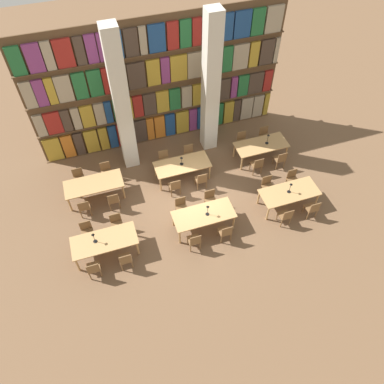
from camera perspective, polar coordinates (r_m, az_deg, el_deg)
name	(u,v)px	position (r m, az deg, el deg)	size (l,w,h in m)	color
ground_plane	(191,201)	(14.66, -0.17, -1.35)	(40.00, 40.00, 0.00)	brown
bookshelf_bank	(160,86)	(15.73, -4.94, 15.72)	(10.38, 0.35, 5.50)	brown
pillar_left	(122,104)	(14.33, -10.67, 13.00)	(0.59, 0.59, 6.00)	silver
pillar_center	(211,87)	(15.00, 2.87, 15.71)	(0.59, 0.59, 6.00)	silver
reading_table_0	(104,241)	(13.09, -13.22, -7.35)	(2.21, 0.97, 0.77)	tan
chair_0	(94,268)	(12.90, -14.76, -11.19)	(0.42, 0.40, 0.88)	brown
chair_1	(87,231)	(13.75, -15.72, -5.76)	(0.42, 0.40, 0.88)	brown
chair_2	(125,259)	(12.84, -10.11, -10.08)	(0.42, 0.40, 0.88)	brown
chair_3	(117,223)	(13.70, -11.42, -4.71)	(0.42, 0.40, 0.88)	brown
desk_lamp_0	(93,236)	(12.82, -14.79, -6.55)	(0.14, 0.14, 0.47)	black
reading_table_1	(204,215)	(13.38, 1.78, -3.57)	(2.21, 0.97, 0.77)	tan
chair_4	(195,240)	(13.03, 0.39, -7.40)	(0.42, 0.40, 0.88)	brown
chair_5	(181,207)	(13.88, -1.63, -2.30)	(0.42, 0.40, 0.88)	brown
chair_6	(225,232)	(13.28, 5.11, -6.06)	(0.42, 0.40, 0.88)	brown
chair_7	(210,199)	(14.11, 2.82, -1.14)	(0.42, 0.40, 0.88)	brown
desk_lamp_1	(208,209)	(13.05, 2.41, -2.54)	(0.14, 0.14, 0.49)	black
reading_table_2	(289,193)	(14.47, 14.61, -0.16)	(2.21, 0.97, 0.77)	tan
chair_8	(286,216)	(14.05, 14.08, -3.52)	(0.42, 0.40, 0.88)	brown
chair_9	(267,185)	(14.83, 11.39, 1.00)	(0.42, 0.40, 0.88)	brown
chair_10	(312,208)	(14.53, 17.84, -2.37)	(0.42, 0.40, 0.88)	brown
chair_11	(292,179)	(15.29, 15.04, 1.95)	(0.42, 0.40, 0.88)	brown
desk_lamp_2	(291,186)	(14.17, 14.79, 0.87)	(0.14, 0.14, 0.48)	black
reading_table_3	(94,185)	(14.75, -14.74, 1.05)	(2.21, 0.97, 0.77)	tan
chair_12	(84,207)	(14.44, -16.11, -2.20)	(0.42, 0.40, 0.88)	brown
chair_13	(79,178)	(15.47, -16.86, 2.10)	(0.42, 0.40, 0.88)	brown
chair_14	(113,200)	(14.39, -11.88, -1.16)	(0.42, 0.40, 0.88)	brown
chair_15	(106,171)	(15.43, -12.92, 3.09)	(0.42, 0.40, 0.88)	brown
reading_table_4	(182,165)	(14.97, -1.50, 4.07)	(2.21, 0.97, 0.77)	tan
chair_16	(175,186)	(14.53, -2.62, 0.91)	(0.42, 0.40, 0.88)	brown
chair_17	(164,159)	(15.55, -4.25, 4.99)	(0.42, 0.40, 0.88)	brown
chair_18	(201,180)	(14.75, 1.42, 1.91)	(0.42, 0.40, 0.88)	brown
chair_19	(189,154)	(15.75, -0.43, 5.88)	(0.42, 0.40, 0.88)	brown
desk_lamp_3	(182,159)	(14.73, -1.61, 5.01)	(0.14, 0.14, 0.40)	black
reading_table_5	(261,146)	(16.04, 10.50, 6.95)	(2.21, 0.97, 0.77)	tan
chair_20	(257,165)	(15.53, 9.88, 4.13)	(0.42, 0.40, 0.88)	brown
chair_21	(242,140)	(16.49, 7.65, 7.81)	(0.42, 0.40, 0.88)	brown
chair_22	(280,159)	(15.95, 13.30, 4.93)	(0.42, 0.40, 0.88)	brown
chair_23	(264,135)	(16.89, 10.95, 8.49)	(0.42, 0.40, 0.88)	brown
desk_lamp_4	(268,137)	(15.87, 11.52, 8.19)	(0.14, 0.14, 0.50)	black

